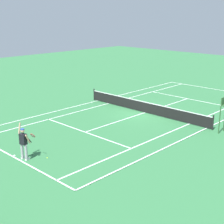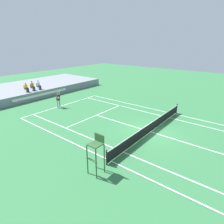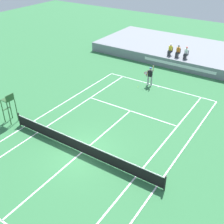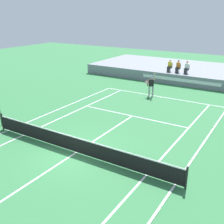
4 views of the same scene
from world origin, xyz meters
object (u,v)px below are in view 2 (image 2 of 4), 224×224
at_px(spectator_seated_2, 39,85).
at_px(tennis_player, 58,100).
at_px(spectator_seated_0, 26,87).
at_px(umpire_chair, 96,150).
at_px(tennis_ball, 59,111).
at_px(spectator_seated_1, 33,86).

distance_m(spectator_seated_2, tennis_player, 6.11).
bearing_deg(tennis_player, spectator_seated_0, 95.78).
relative_size(spectator_seated_0, umpire_chair, 0.52).
height_order(tennis_player, tennis_ball, tennis_player).
xyz_separation_m(tennis_player, tennis_ball, (-0.72, -0.96, -0.96)).
bearing_deg(spectator_seated_1, tennis_player, -92.89).
bearing_deg(umpire_chair, spectator_seated_0, 73.15).
height_order(spectator_seated_0, tennis_player, spectator_seated_0).
height_order(spectator_seated_1, tennis_ball, spectator_seated_1).
relative_size(tennis_player, tennis_ball, 30.63).
bearing_deg(spectator_seated_2, tennis_player, -101.55).
xyz_separation_m(spectator_seated_0, spectator_seated_1, (0.90, 0.00, 0.00)).
bearing_deg(spectator_seated_2, umpire_chair, -112.11).
xyz_separation_m(spectator_seated_0, tennis_ball, (-0.12, -6.91, -1.66)).
relative_size(tennis_ball, umpire_chair, 0.03).
distance_m(spectator_seated_1, tennis_player, 6.00).
relative_size(spectator_seated_1, umpire_chair, 0.52).
xyz_separation_m(spectator_seated_1, umpire_chair, (-6.22, -17.57, -0.14)).
distance_m(spectator_seated_1, spectator_seated_2, 0.92).
distance_m(spectator_seated_0, tennis_player, 6.02).
height_order(spectator_seated_2, tennis_player, spectator_seated_2).
bearing_deg(umpire_chair, spectator_seated_1, 70.50).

